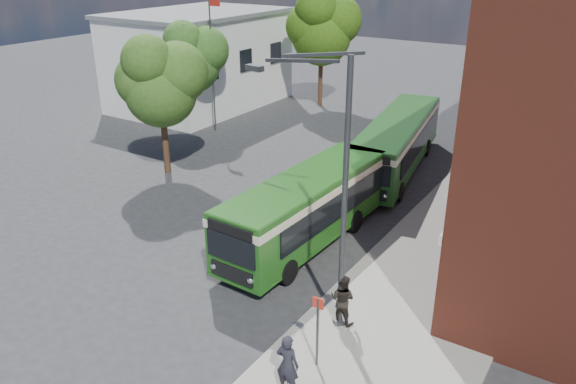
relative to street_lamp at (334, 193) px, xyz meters
The scene contains 14 objects.
ground 7.10m from the street_lamp, 157.54° to the left, with size 120.00×120.00×0.00m, color #29292C.
pavement 11.27m from the street_lamp, 77.80° to the left, with size 6.00×48.00×0.15m, color gray.
kerb_line 11.12m from the street_lamp, 95.07° to the left, with size 0.12×48.00×0.01m, color beige.
white_building 30.38m from the street_lamp, 138.79° to the left, with size 9.40×13.40×7.30m.
flagpole 22.89m from the street_lamp, 139.05° to the left, with size 0.95×0.10×9.00m.
street_lamp is the anchor object (origin of this frame).
bus_stop_sign 4.02m from the street_lamp, 70.87° to the right, with size 0.35×0.08×2.52m.
bus_front 6.40m from the street_lamp, 128.96° to the left, with size 2.95×10.08×3.02m.
bus_rear 15.38m from the street_lamp, 104.49° to the left, with size 4.53×12.38×3.02m.
pedestrian_a 5.20m from the street_lamp, 80.18° to the right, with size 0.69×0.45×1.89m, color black.
pedestrian_b 3.77m from the street_lamp, 11.18° to the left, with size 0.87×0.68×1.79m, color black.
tree_left 16.18m from the street_lamp, 153.26° to the left, with size 4.57×4.35×7.72m.
tree_mid 23.62m from the street_lamp, 142.16° to the left, with size 4.43×4.21×7.47m.
tree_right 28.88m from the street_lamp, 120.36° to the left, with size 5.41×5.14×9.13m.
Camera 1 is at (12.14, -15.95, 11.63)m, focal length 35.00 mm.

